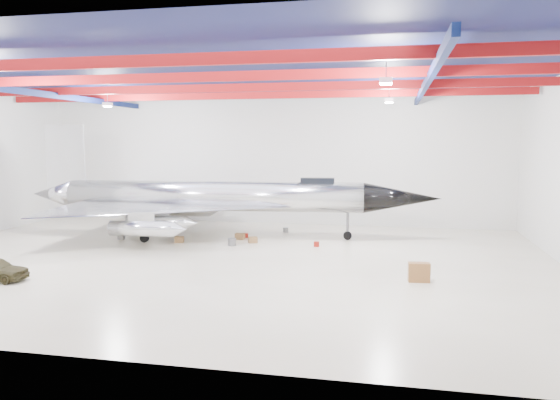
# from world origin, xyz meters

# --- Properties ---
(floor) EXTENTS (40.00, 40.00, 0.00)m
(floor) POSITION_xyz_m (0.00, 0.00, 0.00)
(floor) COLOR beige
(floor) RESTS_ON ground
(wall_back) EXTENTS (40.00, 0.00, 40.00)m
(wall_back) POSITION_xyz_m (0.00, 15.00, 5.50)
(wall_back) COLOR silver
(wall_back) RESTS_ON floor
(ceiling) EXTENTS (40.00, 40.00, 0.00)m
(ceiling) POSITION_xyz_m (0.00, 0.00, 11.00)
(ceiling) COLOR #0A0F38
(ceiling) RESTS_ON wall_back
(ceiling_structure) EXTENTS (39.50, 29.50, 1.08)m
(ceiling_structure) POSITION_xyz_m (0.00, 0.00, 10.32)
(ceiling_structure) COLOR maroon
(ceiling_structure) RESTS_ON ceiling
(jet_aircraft) EXTENTS (30.51, 18.84, 8.31)m
(jet_aircraft) POSITION_xyz_m (-2.55, 7.40, 2.73)
(jet_aircraft) COLOR silver
(jet_aircraft) RESTS_ON floor
(desk) EXTENTS (1.11, 0.62, 0.98)m
(desk) POSITION_xyz_m (11.78, -2.77, 0.49)
(desk) COLOR brown
(desk) RESTS_ON floor
(crate_ply) EXTENTS (0.66, 0.56, 0.41)m
(crate_ply) POSITION_xyz_m (-4.17, 4.75, 0.21)
(crate_ply) COLOR olive
(crate_ply) RESTS_ON floor
(toolbox_red) EXTENTS (0.54, 0.48, 0.32)m
(toolbox_red) POSITION_xyz_m (-0.20, 7.64, 0.16)
(toolbox_red) COLOR maroon
(toolbox_red) RESTS_ON floor
(engine_drum) EXTENTS (0.58, 0.58, 0.50)m
(engine_drum) POSITION_xyz_m (-0.23, 4.44, 0.25)
(engine_drum) COLOR #59595B
(engine_drum) RESTS_ON floor
(parts_bin) EXTENTS (0.74, 0.68, 0.42)m
(parts_bin) POSITION_xyz_m (0.90, 5.70, 0.21)
(parts_bin) COLOR olive
(parts_bin) RESTS_ON floor
(crate_small) EXTENTS (0.43, 0.35, 0.30)m
(crate_small) POSITION_xyz_m (-8.72, 5.01, 0.15)
(crate_small) COLOR #59595B
(crate_small) RESTS_ON floor
(tool_chest) EXTENTS (0.38, 0.38, 0.34)m
(tool_chest) POSITION_xyz_m (5.43, 5.28, 0.17)
(tool_chest) COLOR maroon
(tool_chest) RESTS_ON floor
(oil_barrel) EXTENTS (0.67, 0.56, 0.44)m
(oil_barrel) POSITION_xyz_m (-0.36, 6.83, 0.22)
(oil_barrel) COLOR olive
(oil_barrel) RESTS_ON floor
(spares_box) EXTENTS (0.50, 0.50, 0.37)m
(spares_box) POSITION_xyz_m (2.28, 10.47, 0.18)
(spares_box) COLOR #59595B
(spares_box) RESTS_ON floor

